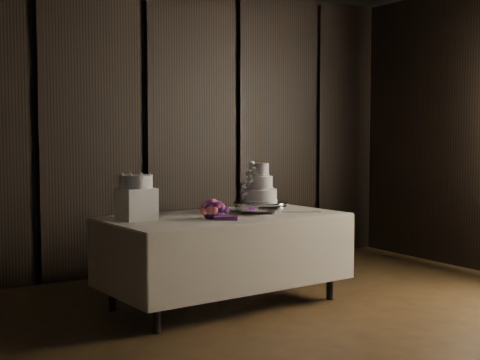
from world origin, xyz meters
name	(u,v)px	position (x,y,z in m)	size (l,w,h in m)	color
room	(389,123)	(0.00, 0.00, 1.50)	(6.08, 7.08, 3.08)	black
display_table	(225,256)	(0.01, 1.94, 0.42)	(2.07, 1.19, 0.76)	beige
cake_stand	(261,207)	(0.38, 1.97, 0.81)	(0.48, 0.48, 0.09)	silver
wedding_cake	(259,187)	(0.36, 1.95, 0.98)	(0.32, 0.28, 0.34)	white
bouquet	(213,210)	(-0.18, 1.80, 0.83)	(0.30, 0.40, 0.19)	#DF4B80
box_pedestal	(136,204)	(-0.73, 2.06, 0.89)	(0.26, 0.26, 0.25)	white
small_cake	(136,182)	(-0.73, 2.06, 1.06)	(0.26, 0.26, 0.10)	white
cake_knife	(294,212)	(0.61, 1.78, 0.77)	(0.37, 0.02, 0.01)	silver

